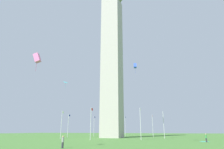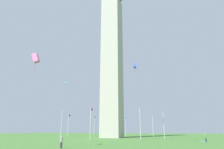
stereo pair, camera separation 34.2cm
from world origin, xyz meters
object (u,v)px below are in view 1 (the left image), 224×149
flagpole_n (125,125)px  kite_pink_box (37,58)px  obelisk_monument (112,54)px  flagpole_e (68,124)px  kite_blue_box (135,66)px  flagpole_sw (140,122)px  flagpole_nw (153,125)px  kite_cyan_diamond (66,83)px  flagpole_se (62,123)px  flagpole_ne (94,125)px  flagpole_w (164,123)px  person_gray_shirt (63,142)px  picnic_blanket_near_first_person (204,142)px  flagpole_s (91,122)px  person_green_shirt (206,138)px

flagpole_n → kite_pink_box: kite_pink_box is taller
obelisk_monument → flagpole_e: size_ratio=7.34×
kite_blue_box → kite_pink_box: bearing=164.5°
flagpole_sw → flagpole_nw: (24.44, -0.00, 0.00)m
flagpole_sw → kite_blue_box: 15.31m
kite_pink_box → kite_cyan_diamond: bearing=25.7°
flagpole_se → flagpole_sw: size_ratio=1.00×
flagpole_n → flagpole_nw: (-5.06, -12.22, 0.00)m
flagpole_ne → kite_blue_box: (-27.26, -24.11, 15.05)m
flagpole_sw → flagpole_w: 13.23m
obelisk_monument → flagpole_n: 31.26m
obelisk_monument → flagpole_sw: size_ratio=7.34×
flagpole_ne → kite_blue_box: size_ratio=3.04×
kite_pink_box → kite_blue_box: size_ratio=0.98×
flagpole_ne → kite_cyan_diamond: 28.50m
flagpole_e → person_gray_shirt: size_ratio=5.02×
kite_pink_box → kite_blue_box: 31.09m
flagpole_e → flagpole_nw: bearing=-67.5°
flagpole_w → flagpole_nw: 13.23m
picnic_blanket_near_first_person → kite_pink_box: bearing=140.7°
flagpole_e → kite_pink_box: size_ratio=3.11×
kite_cyan_diamond → flagpole_se: bearing=45.4°
kite_blue_box → flagpole_s: bearing=100.7°
flagpole_e → person_green_shirt: (-18.40, -44.42, -3.69)m
person_gray_shirt → kite_cyan_diamond: size_ratio=0.71×
kite_cyan_diamond → picnic_blanket_near_first_person: bearing=-93.7°
flagpole_s → person_gray_shirt: bearing=-164.1°
flagpole_e → kite_pink_box: 49.53m
obelisk_monument → kite_blue_box: 22.04m
flagpole_se → flagpole_w: (12.22, -29.51, 0.00)m
flagpole_sw → flagpole_nw: size_ratio=1.00×
flagpole_sw → flagpole_n: bearing=22.5°
flagpole_nw → kite_blue_box: size_ratio=3.04×
flagpole_e → kite_cyan_diamond: 19.32m
flagpole_ne → picnic_blanket_near_first_person: (-28.08, -39.20, -4.55)m
flagpole_se → flagpole_nw: bearing=-45.0°
flagpole_se → flagpole_nw: size_ratio=1.00×
person_gray_shirt → kite_blue_box: kite_blue_box is taller
kite_cyan_diamond → person_green_shirt: bearing=-97.5°
kite_cyan_diamond → flagpole_sw: bearing=-87.2°
flagpole_sw → person_gray_shirt: 29.13m
kite_blue_box → person_gray_shirt: bearing=168.4°
obelisk_monument → person_gray_shirt: (-40.52, -6.65, -29.74)m
picnic_blanket_near_first_person → flagpole_n: bearing=39.1°
flagpole_e → flagpole_w: size_ratio=1.00×
flagpole_e → flagpole_sw: bearing=-112.5°
obelisk_monument → flagpole_ne: obelisk_monument is taller
flagpole_e → flagpole_nw: 31.94m
flagpole_e → flagpole_nw: (12.22, -29.51, 0.00)m
flagpole_w → picnic_blanket_near_first_person: (-15.86, -9.69, -4.55)m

